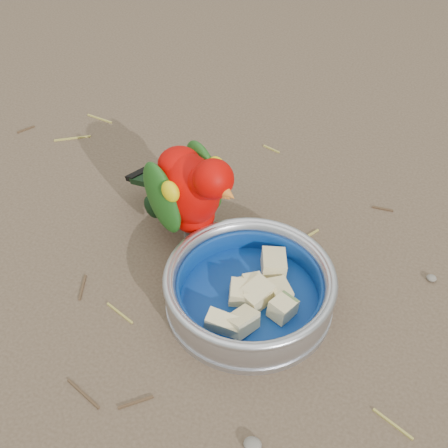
% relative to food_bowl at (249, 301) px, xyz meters
% --- Properties ---
extents(ground, '(60.00, 60.00, 0.00)m').
position_rel_food_bowl_xyz_m(ground, '(-0.11, -0.08, -0.01)').
color(ground, brown).
extents(food_bowl, '(0.24, 0.24, 0.02)m').
position_rel_food_bowl_xyz_m(food_bowl, '(0.00, 0.00, 0.00)').
color(food_bowl, '#B2B2BA').
rests_on(food_bowl, ground).
extents(bowl_wall, '(0.24, 0.24, 0.04)m').
position_rel_food_bowl_xyz_m(bowl_wall, '(0.00, 0.00, 0.03)').
color(bowl_wall, '#B2B2BA').
rests_on(bowl_wall, food_bowl).
extents(fruit_wedges, '(0.14, 0.14, 0.03)m').
position_rel_food_bowl_xyz_m(fruit_wedges, '(0.00, 0.00, 0.02)').
color(fruit_wedges, beige).
rests_on(fruit_wedges, food_bowl).
extents(lory_parrot, '(0.25, 0.20, 0.18)m').
position_rel_food_bowl_xyz_m(lory_parrot, '(-0.13, 0.09, 0.08)').
color(lory_parrot, '#BD0300').
rests_on(lory_parrot, ground).
extents(ground_debris, '(0.90, 0.80, 0.01)m').
position_rel_food_bowl_xyz_m(ground_debris, '(-0.09, 0.01, -0.01)').
color(ground_debris, '#A89841').
rests_on(ground_debris, ground).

